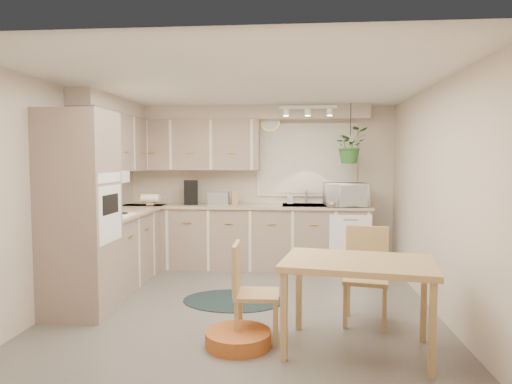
{
  "coord_description": "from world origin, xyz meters",
  "views": [
    {
      "loc": [
        0.52,
        -4.85,
        1.6
      ],
      "look_at": [
        0.06,
        0.55,
        1.22
      ],
      "focal_mm": 32.0,
      "sensor_mm": 36.0,
      "label": 1
    }
  ],
  "objects_px": {
    "chair_back": "(366,277)",
    "dining_table": "(357,306)",
    "pet_bed": "(238,339)",
    "braided_rug": "(233,300)",
    "microwave": "(346,192)",
    "chair_left": "(257,292)"
  },
  "relations": [
    {
      "from": "chair_left",
      "to": "pet_bed",
      "type": "distance_m",
      "value": 0.43
    },
    {
      "from": "braided_rug",
      "to": "pet_bed",
      "type": "height_order",
      "value": "pet_bed"
    },
    {
      "from": "dining_table",
      "to": "microwave",
      "type": "xyz_separation_m",
      "value": [
        0.2,
        2.77,
        0.76
      ]
    },
    {
      "from": "chair_back",
      "to": "braided_rug",
      "type": "relative_size",
      "value": 0.81
    },
    {
      "from": "chair_back",
      "to": "pet_bed",
      "type": "bearing_deg",
      "value": 39.73
    },
    {
      "from": "chair_left",
      "to": "braided_rug",
      "type": "xyz_separation_m",
      "value": [
        -0.36,
        1.08,
        -0.43
      ]
    },
    {
      "from": "chair_back",
      "to": "braided_rug",
      "type": "xyz_separation_m",
      "value": [
        -1.39,
        0.61,
        -0.46
      ]
    },
    {
      "from": "dining_table",
      "to": "microwave",
      "type": "bearing_deg",
      "value": 85.79
    },
    {
      "from": "chair_left",
      "to": "braided_rug",
      "type": "distance_m",
      "value": 1.22
    },
    {
      "from": "microwave",
      "to": "braided_rug",
      "type": "bearing_deg",
      "value": -139.52
    },
    {
      "from": "braided_rug",
      "to": "microwave",
      "type": "xyz_separation_m",
      "value": [
        1.42,
        1.51,
        1.14
      ]
    },
    {
      "from": "microwave",
      "to": "chair_back",
      "type": "bearing_deg",
      "value": -97.25
    },
    {
      "from": "dining_table",
      "to": "braided_rug",
      "type": "xyz_separation_m",
      "value": [
        -1.22,
        1.26,
        -0.38
      ]
    },
    {
      "from": "braided_rug",
      "to": "dining_table",
      "type": "bearing_deg",
      "value": -45.98
    },
    {
      "from": "chair_back",
      "to": "dining_table",
      "type": "bearing_deg",
      "value": 86.55
    },
    {
      "from": "chair_back",
      "to": "pet_bed",
      "type": "relative_size",
      "value": 1.64
    },
    {
      "from": "braided_rug",
      "to": "microwave",
      "type": "bearing_deg",
      "value": 46.79
    },
    {
      "from": "chair_left",
      "to": "pet_bed",
      "type": "bearing_deg",
      "value": -42.62
    },
    {
      "from": "chair_left",
      "to": "dining_table",
      "type": "bearing_deg",
      "value": 77.32
    },
    {
      "from": "pet_bed",
      "to": "microwave",
      "type": "height_order",
      "value": "microwave"
    },
    {
      "from": "pet_bed",
      "to": "microwave",
      "type": "xyz_separation_m",
      "value": [
        1.21,
        2.76,
        1.08
      ]
    },
    {
      "from": "dining_table",
      "to": "chair_left",
      "type": "bearing_deg",
      "value": 168.28
    }
  ]
}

